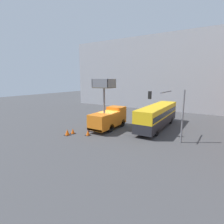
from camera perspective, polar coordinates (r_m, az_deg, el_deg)
ground_plane at (r=24.57m, az=-0.74°, el=-5.55°), size 120.00×120.00×0.00m
building_backdrop_far at (r=45.33m, az=15.90°, el=11.95°), size 44.00×10.00×16.43m
utility_truck at (r=24.20m, az=-1.10°, el=-1.71°), size 2.43×6.33×6.89m
city_bus at (r=25.49m, az=14.66°, el=-0.92°), size 2.44×11.65×3.22m
traffic_light_pole at (r=20.30m, az=18.35°, el=1.92°), size 4.05×3.80×5.78m
road_worker_near_truck at (r=23.38m, az=-7.78°, el=-4.13°), size 0.38×0.38×1.85m
road_worker_directing at (r=22.90m, az=7.75°, el=-4.35°), size 0.38×0.38×1.91m
traffic_cone_near_truck at (r=22.50m, az=-14.41°, el=-6.43°), size 0.69×0.69×0.78m
traffic_cone_mid_road at (r=21.95m, az=-7.87°, el=-6.77°), size 0.59×0.59×0.68m
traffic_cone_far_side at (r=22.98m, az=-12.67°, el=-6.14°), size 0.59×0.59×0.68m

